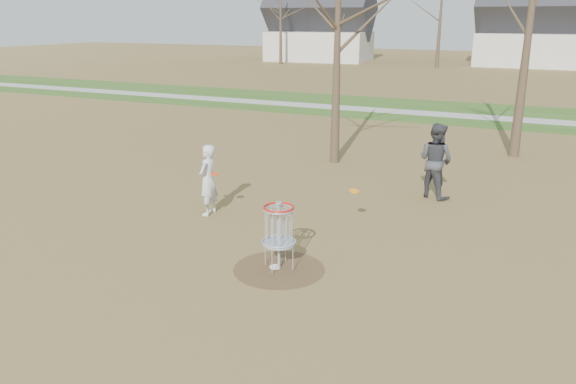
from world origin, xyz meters
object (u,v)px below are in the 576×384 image
(player_standing, at_px, (208,180))
(disc_grounded, at_px, (275,267))
(player_throwing, at_px, (436,161))
(disc_golf_basket, at_px, (279,226))

(player_standing, distance_m, disc_grounded, 3.72)
(player_throwing, xyz_separation_m, disc_golf_basket, (-1.82, -5.99, -0.11))
(player_throwing, xyz_separation_m, disc_grounded, (-1.92, -5.96, -1.01))
(player_standing, bearing_deg, disc_grounded, 49.55)
(player_throwing, bearing_deg, disc_golf_basket, 97.16)
(disc_grounded, bearing_deg, player_standing, 143.38)
(disc_golf_basket, bearing_deg, player_standing, 143.92)
(player_standing, bearing_deg, player_throwing, 124.44)
(disc_grounded, distance_m, disc_golf_basket, 0.90)
(player_throwing, height_order, disc_golf_basket, player_throwing)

